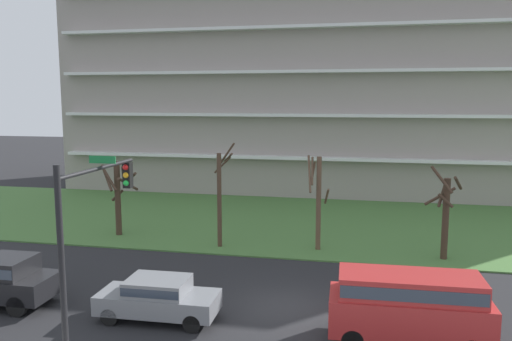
# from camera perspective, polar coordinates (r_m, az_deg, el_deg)

# --- Properties ---
(ground) EXTENTS (160.00, 160.00, 0.00)m
(ground) POSITION_cam_1_polar(r_m,az_deg,el_deg) (20.74, 3.08, -14.97)
(ground) COLOR #232326
(grass_lawn_strip) EXTENTS (80.00, 16.00, 0.08)m
(grass_lawn_strip) POSITION_cam_1_polar(r_m,az_deg,el_deg) (33.97, 6.72, -5.77)
(grass_lawn_strip) COLOR #477238
(grass_lawn_strip) RESTS_ON ground
(apartment_building) EXTENTS (46.36, 14.33, 20.38)m
(apartment_building) POSITION_cam_1_polar(r_m,az_deg,el_deg) (47.71, 8.55, 10.42)
(apartment_building) COLOR #9E938C
(apartment_building) RESTS_ON ground
(tree_far_left) EXTENTS (2.18, 2.24, 4.46)m
(tree_far_left) POSITION_cam_1_polar(r_m,az_deg,el_deg) (31.21, -15.04, -2.48)
(tree_far_left) COLOR #423023
(tree_far_left) RESTS_ON ground
(tree_left) EXTENTS (1.27, 1.02, 5.75)m
(tree_left) POSITION_cam_1_polar(r_m,az_deg,el_deg) (27.86, -3.99, -2.72)
(tree_left) COLOR #4C3828
(tree_left) RESTS_ON ground
(tree_center) EXTENTS (1.27, 1.25, 5.11)m
(tree_center) POSITION_cam_1_polar(r_m,az_deg,el_deg) (27.39, 6.87, -3.16)
(tree_center) COLOR brown
(tree_center) RESTS_ON ground
(tree_right) EXTENTS (1.78, 1.92, 4.82)m
(tree_right) POSITION_cam_1_polar(r_m,az_deg,el_deg) (27.34, 20.27, -4.40)
(tree_right) COLOR #423023
(tree_right) RESTS_ON ground
(sedan_gray_near_left) EXTENTS (4.44, 1.90, 1.57)m
(sedan_gray_near_left) POSITION_cam_1_polar(r_m,az_deg,el_deg) (19.73, -10.82, -13.60)
(sedan_gray_near_left) COLOR slate
(sedan_gray_near_left) RESTS_ON ground
(van_red_center_left) EXTENTS (5.26, 2.16, 2.36)m
(van_red_center_left) POSITION_cam_1_polar(r_m,az_deg,el_deg) (18.23, 16.62, -13.88)
(van_red_center_left) COLOR #B22828
(van_red_center_left) RESTS_ON ground
(traffic_signal_mast) EXTENTS (0.90, 4.62, 6.32)m
(traffic_signal_mast) POSITION_cam_1_polar(r_m,az_deg,el_deg) (16.43, -18.06, -5.78)
(traffic_signal_mast) COLOR black
(traffic_signal_mast) RESTS_ON ground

